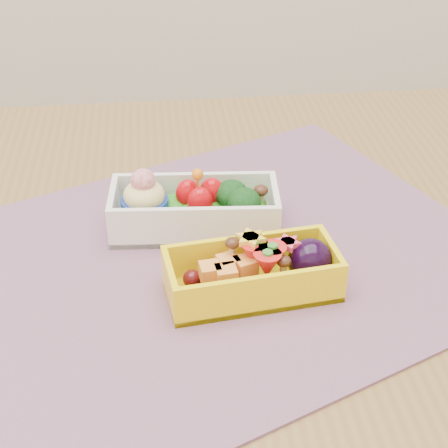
{
  "coord_description": "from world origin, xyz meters",
  "views": [
    {
      "loc": [
        -0.09,
        -0.54,
        1.15
      ],
      "look_at": [
        -0.03,
        0.01,
        0.79
      ],
      "focal_mm": 56.5,
      "sensor_mm": 36.0,
      "label": 1
    }
  ],
  "objects": [
    {
      "name": "placemat",
      "position": [
        -0.04,
        0.01,
        0.75
      ],
      "size": [
        0.64,
        0.58,
        0.0
      ],
      "primitive_type": "cube",
      "rotation": [
        0.0,
        0.0,
        0.41
      ],
      "color": "gray",
      "rests_on": "table"
    },
    {
      "name": "bento_white",
      "position": [
        -0.06,
        0.06,
        0.78
      ],
      "size": [
        0.17,
        0.09,
        0.07
      ],
      "rotation": [
        0.0,
        0.0,
        -0.07
      ],
      "color": "white",
      "rests_on": "placemat"
    },
    {
      "name": "bento_yellow",
      "position": [
        -0.01,
        -0.05,
        0.77
      ],
      "size": [
        0.16,
        0.09,
        0.05
      ],
      "rotation": [
        0.0,
        0.0,
        0.12
      ],
      "color": "yellow",
      "rests_on": "placemat"
    },
    {
      "name": "table",
      "position": [
        0.0,
        0.0,
        0.65
      ],
      "size": [
        1.2,
        0.8,
        0.75
      ],
      "color": "brown",
      "rests_on": "ground"
    }
  ]
}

